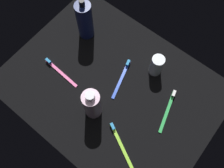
% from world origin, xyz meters
% --- Properties ---
extents(ground_plane, '(0.84, 0.64, 0.01)m').
position_xyz_m(ground_plane, '(0.00, 0.00, -0.01)').
color(ground_plane, black).
extents(lotion_bottle, '(0.07, 0.07, 0.21)m').
position_xyz_m(lotion_bottle, '(-0.25, 0.13, 0.09)').
color(lotion_bottle, '#141E50').
rests_on(lotion_bottle, ground_plane).
extents(bodywash_bottle, '(0.06, 0.06, 0.18)m').
position_xyz_m(bodywash_bottle, '(0.01, -0.12, 0.08)').
color(bodywash_bottle, silver).
rests_on(bodywash_bottle, ground_plane).
extents(deodorant_stick, '(0.05, 0.05, 0.10)m').
position_xyz_m(deodorant_stick, '(0.09, 0.17, 0.05)').
color(deodorant_stick, silver).
rests_on(deodorant_stick, ground_plane).
extents(toothbrush_blue, '(0.06, 0.18, 0.02)m').
position_xyz_m(toothbrush_blue, '(0.01, 0.06, 0.01)').
color(toothbrush_blue, blue).
rests_on(toothbrush_blue, ground_plane).
extents(toothbrush_pink, '(0.18, 0.02, 0.02)m').
position_xyz_m(toothbrush_pink, '(-0.21, -0.08, 0.01)').
color(toothbrush_pink, '#E55999').
rests_on(toothbrush_pink, ground_plane).
extents(toothbrush_lime, '(0.17, 0.09, 0.02)m').
position_xyz_m(toothbrush_lime, '(0.16, -0.16, 0.01)').
color(toothbrush_lime, '#8CD133').
rests_on(toothbrush_lime, ground_plane).
extents(toothbrush_green, '(0.06, 0.18, 0.02)m').
position_xyz_m(toothbrush_green, '(0.23, 0.06, 0.01)').
color(toothbrush_green, green).
rests_on(toothbrush_green, ground_plane).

